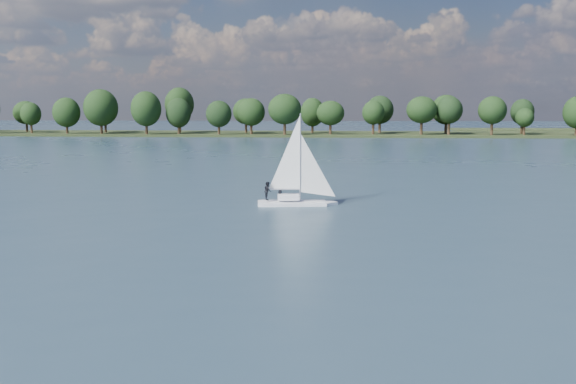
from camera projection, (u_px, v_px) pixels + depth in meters
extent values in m
plane|color=#233342|center=(323.00, 161.00, 114.95)|extent=(700.00, 700.00, 0.00)
cube|color=black|center=(331.00, 135.00, 225.65)|extent=(660.00, 40.00, 1.50)
cube|color=white|center=(294.00, 205.00, 63.36)|extent=(7.40, 2.92, 0.85)
cube|color=white|center=(294.00, 197.00, 63.25)|extent=(2.26, 1.53, 0.53)
cylinder|color=silver|center=(294.00, 157.00, 62.73)|extent=(0.13, 0.13, 8.47)
imported|color=black|center=(280.00, 190.00, 63.67)|extent=(0.47, 0.69, 1.83)
imported|color=black|center=(268.00, 191.00, 63.06)|extent=(0.82, 0.98, 1.83)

